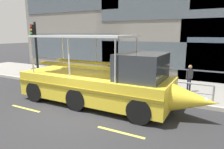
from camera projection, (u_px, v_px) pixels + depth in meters
The scene contains 11 objects.
ground_plane at pixel (78, 113), 8.67m from camera, with size 120.00×120.00×0.00m, color #2B2B2D.
sidewalk at pixel (129, 83), 13.50m from camera, with size 32.00×4.80×0.18m, color gray.
curb_edge at pixel (111, 92), 11.35m from camera, with size 32.00×0.18×0.18m, color #B2ADA3.
lane_centreline at pixel (66, 119), 8.05m from camera, with size 25.80×0.12×0.01m.
curb_guardrail at pixel (114, 80), 11.51m from camera, with size 10.34×0.09×0.88m.
traffic_light_pole at pixel (35, 44), 14.25m from camera, with size 0.24×0.46×3.98m.
leaned_bicycle at pixel (39, 72), 14.73m from camera, with size 1.74×0.46×0.96m.
duck_tour_boat at pixel (104, 83), 9.41m from camera, with size 9.20×2.60×3.28m.
pedestrian_near_bow at pixel (190, 76), 11.02m from camera, with size 0.32×0.33×1.50m.
pedestrian_mid_left at pixel (135, 70), 11.94m from camera, with size 0.24×0.50×1.72m.
pedestrian_mid_right at pixel (112, 68), 13.15m from camera, with size 0.40×0.31×1.60m.
Camera 1 is at (5.16, -6.51, 3.35)m, focal length 32.18 mm.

